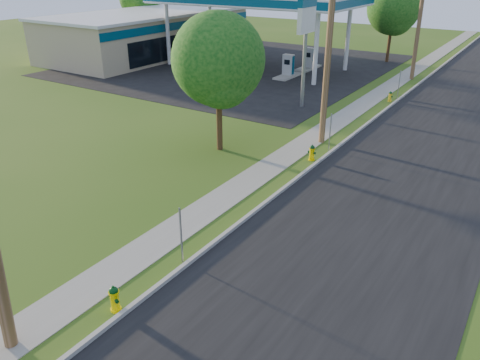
# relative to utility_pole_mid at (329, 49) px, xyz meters

# --- Properties ---
(ground_plane) EXTENTS (140.00, 140.00, 0.00)m
(ground_plane) POSITION_rel_utility_pole_mid_xyz_m (0.60, -17.00, -4.95)
(ground_plane) COLOR #2E5613
(ground_plane) RESTS_ON ground
(road) EXTENTS (8.00, 120.00, 0.02)m
(road) POSITION_rel_utility_pole_mid_xyz_m (5.10, -7.00, -4.94)
(road) COLOR black
(road) RESTS_ON ground
(curb) EXTENTS (0.15, 120.00, 0.15)m
(curb) POSITION_rel_utility_pole_mid_xyz_m (1.10, -7.00, -4.88)
(curb) COLOR #A19D93
(curb) RESTS_ON ground
(sidewalk) EXTENTS (1.50, 120.00, 0.03)m
(sidewalk) POSITION_rel_utility_pole_mid_xyz_m (-0.65, -7.00, -4.94)
(sidewalk) COLOR gray
(sidewalk) RESTS_ON ground
(forecourt) EXTENTS (26.00, 28.00, 0.02)m
(forecourt) POSITION_rel_utility_pole_mid_xyz_m (-15.40, 15.00, -4.94)
(forecourt) COLOR black
(forecourt) RESTS_ON ground
(utility_pole_mid) EXTENTS (1.40, 0.32, 9.80)m
(utility_pole_mid) POSITION_rel_utility_pole_mid_xyz_m (0.00, 0.00, 0.00)
(utility_pole_mid) COLOR brown
(utility_pole_mid) RESTS_ON ground
(utility_pole_far) EXTENTS (1.40, 0.32, 9.50)m
(utility_pole_far) POSITION_rel_utility_pole_mid_xyz_m (0.00, 18.00, -0.15)
(utility_pole_far) COLOR brown
(utility_pole_far) RESTS_ON ground
(sign_post_near) EXTENTS (0.05, 0.04, 2.00)m
(sign_post_near) POSITION_rel_utility_pole_mid_xyz_m (0.85, -12.80, -3.95)
(sign_post_near) COLOR gray
(sign_post_near) RESTS_ON ground
(sign_post_mid) EXTENTS (0.05, 0.04, 2.00)m
(sign_post_mid) POSITION_rel_utility_pole_mid_xyz_m (0.85, -1.00, -3.95)
(sign_post_mid) COLOR gray
(sign_post_mid) RESTS_ON ground
(sign_post_far) EXTENTS (0.05, 0.04, 2.00)m
(sign_post_far) POSITION_rel_utility_pole_mid_xyz_m (0.85, 11.20, -3.95)
(sign_post_far) COLOR gray
(sign_post_far) RESTS_ON ground
(fuel_pump_nw) EXTENTS (1.20, 3.20, 1.90)m
(fuel_pump_nw) POSITION_rel_utility_pole_mid_xyz_m (-17.90, 13.00, -4.23)
(fuel_pump_nw) COLOR #A19D93
(fuel_pump_nw) RESTS_ON ground
(fuel_pump_ne) EXTENTS (1.20, 3.20, 1.90)m
(fuel_pump_ne) POSITION_rel_utility_pole_mid_xyz_m (-8.90, 13.00, -4.23)
(fuel_pump_ne) COLOR #A19D93
(fuel_pump_ne) RESTS_ON ground
(fuel_pump_sw) EXTENTS (1.20, 3.20, 1.90)m
(fuel_pump_sw) POSITION_rel_utility_pole_mid_xyz_m (-17.90, 17.00, -4.23)
(fuel_pump_sw) COLOR #A19D93
(fuel_pump_sw) RESTS_ON ground
(fuel_pump_se) EXTENTS (1.20, 3.20, 1.90)m
(fuel_pump_se) POSITION_rel_utility_pole_mid_xyz_m (-8.90, 17.00, -4.23)
(fuel_pump_se) COLOR #A19D93
(fuel_pump_se) RESTS_ON ground
(convenience_store) EXTENTS (10.40, 22.40, 4.25)m
(convenience_store) POSITION_rel_utility_pole_mid_xyz_m (-26.38, 15.00, -2.82)
(convenience_store) COLOR tan
(convenience_store) RESTS_ON ground
(price_pylon) EXTENTS (0.34, 2.04, 6.85)m
(price_pylon) POSITION_rel_utility_pole_mid_xyz_m (-3.90, 5.50, 0.48)
(price_pylon) COLOR gray
(price_pylon) RESTS_ON ground
(tree_verge) EXTENTS (4.55, 4.55, 6.89)m
(tree_verge) POSITION_rel_utility_pole_mid_xyz_m (-3.91, -3.93, -0.52)
(tree_verge) COLOR #332312
(tree_verge) RESTS_ON ground
(tree_lot) EXTENTS (4.88, 4.88, 7.40)m
(tree_lot) POSITION_rel_utility_pole_mid_xyz_m (-3.86, 24.22, -0.19)
(tree_lot) COLOR #332312
(tree_lot) RESTS_ON ground
(tree_back) EXTENTS (4.87, 4.87, 7.38)m
(tree_back) POSITION_rel_utility_pole_mid_xyz_m (-33.36, 21.17, -0.20)
(tree_back) COLOR #332312
(tree_back) RESTS_ON ground
(hydrant_near) EXTENTS (0.43, 0.38, 0.83)m
(hydrant_near) POSITION_rel_utility_pole_mid_xyz_m (0.76, -15.62, -4.55)
(hydrant_near) COLOR #FFE100
(hydrant_near) RESTS_ON ground
(hydrant_mid) EXTENTS (0.43, 0.38, 0.82)m
(hydrant_mid) POSITION_rel_utility_pole_mid_xyz_m (0.65, -2.63, -4.55)
(hydrant_mid) COLOR #DCBE00
(hydrant_mid) RESTS_ON ground
(hydrant_far) EXTENTS (0.38, 0.34, 0.73)m
(hydrant_far) POSITION_rel_utility_pole_mid_xyz_m (0.64, 10.12, -4.59)
(hydrant_far) COLOR yellow
(hydrant_far) RESTS_ON ground
(car_red) EXTENTS (5.61, 3.41, 1.45)m
(car_red) POSITION_rel_utility_pole_mid_xyz_m (-17.15, 14.98, -4.23)
(car_red) COLOR maroon
(car_red) RESTS_ON ground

